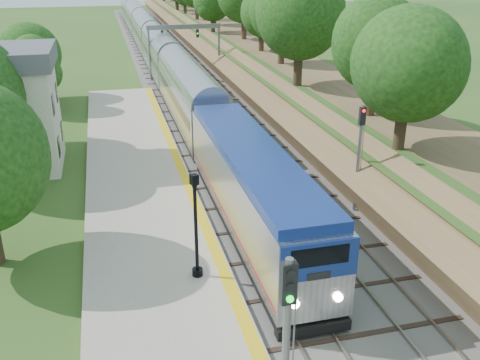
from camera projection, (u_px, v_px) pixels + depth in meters
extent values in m
cube|color=#4C4944|center=(176.00, 71.00, 66.62)|extent=(9.50, 170.00, 0.12)
cube|color=gray|center=(154.00, 71.00, 65.95)|extent=(0.08, 170.00, 0.16)
cube|color=gray|center=(165.00, 70.00, 66.28)|extent=(0.08, 170.00, 0.16)
cube|color=gray|center=(186.00, 69.00, 66.86)|extent=(0.08, 170.00, 0.16)
cube|color=gray|center=(197.00, 69.00, 67.19)|extent=(0.08, 170.00, 0.16)
cube|color=#A09881|center=(153.00, 251.00, 25.61)|extent=(6.40, 68.00, 0.38)
cube|color=gold|center=(211.00, 241.00, 26.18)|extent=(0.55, 68.00, 0.01)
cube|color=brown|center=(249.00, 56.00, 68.22)|extent=(9.00, 170.00, 3.00)
cube|color=brown|center=(219.00, 59.00, 67.41)|extent=(4.47, 170.00, 4.54)
cylinder|color=#332316|center=(238.00, 34.00, 66.79)|extent=(0.60, 0.60, 2.62)
sphere|color=black|center=(238.00, 4.00, 65.41)|extent=(5.70, 5.70, 5.70)
cylinder|color=#332316|center=(180.00, 3.00, 111.48)|extent=(0.60, 0.60, 2.62)
cube|color=black|center=(59.00, 147.00, 34.81)|extent=(0.05, 1.10, 1.30)
cube|color=black|center=(62.00, 131.00, 38.02)|extent=(0.05, 1.10, 1.30)
cube|color=black|center=(53.00, 105.00, 33.72)|extent=(0.05, 1.10, 1.30)
cube|color=black|center=(57.00, 92.00, 36.94)|extent=(0.05, 1.10, 1.30)
cylinder|color=slate|center=(150.00, 54.00, 60.18)|extent=(0.24, 0.24, 6.20)
cylinder|color=slate|center=(219.00, 51.00, 62.00)|extent=(0.24, 0.24, 6.20)
cube|color=slate|center=(184.00, 27.00, 59.99)|extent=(8.40, 0.25, 0.50)
cube|color=black|center=(162.00, 35.00, 59.58)|extent=(0.30, 0.20, 0.90)
cube|color=black|center=(198.00, 33.00, 60.48)|extent=(0.30, 0.20, 0.90)
cylinder|color=#332316|center=(24.00, 170.00, 32.61)|extent=(0.60, 0.60, 2.45)
sphere|color=black|center=(15.00, 117.00, 31.32)|extent=(5.32, 5.32, 5.32)
cylinder|color=#332316|center=(45.00, 105.00, 46.91)|extent=(0.60, 0.60, 2.45)
sphere|color=black|center=(39.00, 67.00, 45.62)|extent=(5.32, 5.32, 5.32)
cube|color=black|center=(251.00, 222.00, 27.65)|extent=(2.71, 16.97, 0.59)
cube|color=#B7BAC1|center=(252.00, 187.00, 26.89)|extent=(2.95, 17.68, 3.34)
cube|color=navy|center=(252.00, 152.00, 26.16)|extent=(2.83, 16.97, 0.43)
cube|color=navy|center=(319.00, 261.00, 18.60)|extent=(2.92, 0.10, 1.47)
cube|color=black|center=(320.00, 256.00, 18.49)|extent=(2.16, 0.06, 0.74)
cube|color=maroon|center=(251.00, 207.00, 27.33)|extent=(2.97, 17.32, 0.10)
cube|color=#B7BAC1|center=(190.00, 101.00, 44.23)|extent=(2.95, 19.64, 3.83)
cube|color=#B7BAC1|center=(162.00, 59.00, 62.32)|extent=(2.95, 19.64, 3.83)
cube|color=#B7BAC1|center=(146.00, 36.00, 80.41)|extent=(2.95, 19.64, 3.83)
cube|color=#B7BAC1|center=(137.00, 21.00, 98.50)|extent=(2.95, 19.64, 3.83)
cube|color=#B7BAC1|center=(130.00, 11.00, 116.59)|extent=(2.95, 19.64, 3.83)
cylinder|color=black|center=(198.00, 272.00, 23.31)|extent=(0.47, 0.47, 0.32)
cylinder|color=black|center=(196.00, 230.00, 22.51)|extent=(0.15, 0.15, 4.17)
cube|color=black|center=(194.00, 179.00, 21.62)|extent=(0.38, 0.38, 0.43)
cube|color=silver|center=(194.00, 179.00, 21.62)|extent=(0.27, 0.27, 0.32)
cube|color=black|center=(289.00, 283.00, 12.60)|extent=(0.38, 0.24, 1.11)
cylinder|color=#0CE526|center=(291.00, 286.00, 12.47)|extent=(0.18, 0.07, 0.18)
cylinder|color=slate|center=(358.00, 160.00, 28.81)|extent=(0.18, 0.18, 6.03)
cube|color=black|center=(362.00, 116.00, 27.87)|extent=(0.33, 0.21, 0.97)
cylinder|color=#FF0C0C|center=(363.00, 117.00, 27.75)|extent=(0.16, 0.06, 0.16)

